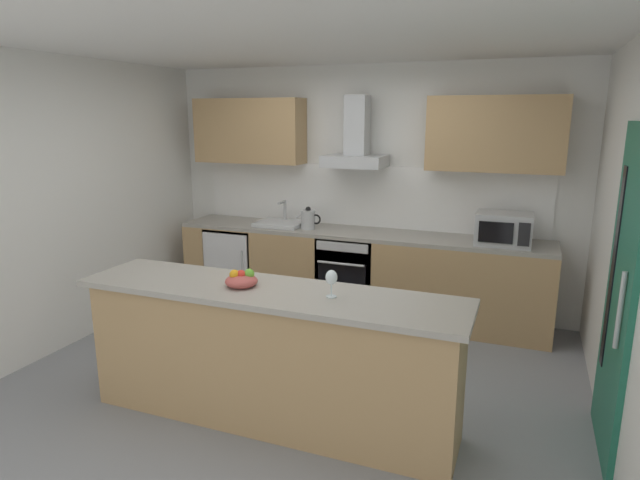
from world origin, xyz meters
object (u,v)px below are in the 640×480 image
object	(u,v)px
wine_glass	(331,278)
fruit_bowl	(241,280)
sink	(280,223)
oven	(350,272)
refrigerator	(238,263)
microwave	(504,229)
range_hood	(356,145)
kettle	(308,219)

from	to	relation	value
wine_glass	fruit_bowl	xyz separation A→B (m)	(-0.64, -0.01, -0.08)
sink	wine_glass	xyz separation A→B (m)	(1.39, -2.17, 0.15)
oven	wine_glass	xyz separation A→B (m)	(0.58, -2.16, 0.62)
oven	sink	world-z (taller)	sink
refrigerator	microwave	world-z (taller)	microwave
oven	fruit_bowl	bearing A→B (deg)	-91.74
sink	range_hood	size ratio (longest dim) A/B	0.69
wine_glass	refrigerator	bearing A→B (deg)	131.83
oven	kettle	distance (m)	0.72
sink	wine_glass	distance (m)	2.58
range_hood	fruit_bowl	size ratio (longest dim) A/B	3.27
refrigerator	wine_glass	distance (m)	2.97
oven	fruit_bowl	world-z (taller)	fruit_bowl
sink	fruit_bowl	xyz separation A→B (m)	(0.75, -2.18, 0.07)
refrigerator	wine_glass	xyz separation A→B (m)	(1.93, -2.16, 0.66)
kettle	range_hood	distance (m)	0.93
range_hood	wine_glass	xyz separation A→B (m)	(0.58, -2.29, -0.71)
refrigerator	sink	distance (m)	0.73
microwave	sink	bearing A→B (deg)	179.04
oven	range_hood	distance (m)	1.33
kettle	wine_glass	distance (m)	2.37
kettle	range_hood	xyz separation A→B (m)	(0.47, 0.16, 0.78)
refrigerator	microwave	bearing A→B (deg)	-0.50
sink	oven	bearing A→B (deg)	-0.77
oven	range_hood	world-z (taller)	range_hood
microwave	wine_glass	size ratio (longest dim) A/B	2.81
oven	range_hood	xyz separation A→B (m)	(-0.00, 0.13, 1.33)
refrigerator	kettle	world-z (taller)	kettle
refrigerator	sink	bearing A→B (deg)	1.47
microwave	fruit_bowl	xyz separation A→B (m)	(-1.57, -2.14, -0.05)
oven	sink	xyz separation A→B (m)	(-0.82, 0.01, 0.47)
refrigerator	range_hood	distance (m)	1.93
microwave	kettle	size ratio (longest dim) A/B	1.73
refrigerator	sink	xyz separation A→B (m)	(0.54, 0.01, 0.50)
refrigerator	sink	size ratio (longest dim) A/B	1.70
fruit_bowl	refrigerator	bearing A→B (deg)	120.73
microwave	range_hood	size ratio (longest dim) A/B	0.69
wine_glass	range_hood	bearing A→B (deg)	104.12
oven	refrigerator	size ratio (longest dim) A/B	0.94
microwave	sink	distance (m)	2.32
oven	range_hood	bearing A→B (deg)	90.00
microwave	wine_glass	xyz separation A→B (m)	(-0.93, -2.13, 0.03)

